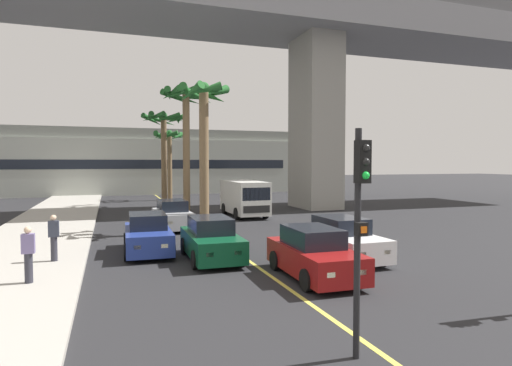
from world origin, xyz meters
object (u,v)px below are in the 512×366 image
(delivery_van, at_px, (244,197))
(palm_tree_near_median, at_px, (169,145))
(car_queue_third, at_px, (211,240))
(palm_tree_farthest_median, at_px, (164,131))
(car_queue_front, at_px, (314,255))
(car_queue_second, at_px, (148,235))
(car_queue_fourth, at_px, (342,240))
(palm_tree_far_median, at_px, (204,121))
(car_queue_fifth, at_px, (173,216))
(palm_tree_mid_median, at_px, (186,114))
(traffic_light_median_near, at_px, (360,211))
(pedestrian_far_along, at_px, (28,253))
(pedestrian_near_crosswalk, at_px, (54,237))

(delivery_van, relative_size, palm_tree_near_median, 0.79)
(palm_tree_near_median, bearing_deg, delivery_van, -77.59)
(car_queue_third, bearing_deg, palm_tree_farthest_median, 88.01)
(car_queue_front, xyz_separation_m, car_queue_second, (-4.58, 5.46, 0.00))
(car_queue_third, relative_size, palm_tree_farthest_median, 0.54)
(car_queue_fourth, relative_size, palm_tree_far_median, 0.54)
(car_queue_third, distance_m, car_queue_fourth, 4.87)
(car_queue_fourth, height_order, delivery_van, delivery_van)
(car_queue_second, relative_size, car_queue_fifth, 1.00)
(palm_tree_near_median, relative_size, palm_tree_mid_median, 0.77)
(traffic_light_median_near, xyz_separation_m, palm_tree_far_median, (0.36, 14.96, 2.98))
(pedestrian_far_along, bearing_deg, traffic_light_median_near, -47.07)
(palm_tree_farthest_median, xyz_separation_m, pedestrian_near_crosswalk, (-6.09, -19.22, -5.12))
(palm_tree_far_median, bearing_deg, pedestrian_near_crosswalk, -140.93)
(traffic_light_median_near, distance_m, palm_tree_farthest_median, 29.14)
(car_queue_second, relative_size, palm_tree_farthest_median, 0.54)
(car_queue_fourth, bearing_deg, pedestrian_near_crosswalk, 166.59)
(car_queue_fifth, height_order, delivery_van, delivery_van)
(car_queue_second, xyz_separation_m, pedestrian_far_along, (-3.63, -3.86, 0.28))
(car_queue_fourth, xyz_separation_m, car_queue_fifth, (-4.95, 9.36, 0.00))
(car_queue_fifth, height_order, pedestrian_far_along, pedestrian_far_along)
(car_queue_front, bearing_deg, pedestrian_near_crosswalk, 150.93)
(palm_tree_far_median, xyz_separation_m, palm_tree_farthest_median, (-0.37, 13.98, 0.42))
(car_queue_fourth, distance_m, palm_tree_mid_median, 17.05)
(car_queue_fifth, xyz_separation_m, palm_tree_near_median, (2.21, 18.09, 4.55))
(delivery_van, distance_m, pedestrian_far_along, 17.48)
(car_queue_second, bearing_deg, palm_tree_far_median, 52.54)
(palm_tree_near_median, height_order, pedestrian_near_crosswalk, palm_tree_near_median)
(car_queue_front, xyz_separation_m, palm_tree_mid_median, (-0.96, 17.56, 6.20))
(car_queue_second, distance_m, traffic_light_median_near, 11.34)
(car_queue_second, bearing_deg, pedestrian_far_along, -133.27)
(car_queue_second, bearing_deg, palm_tree_mid_median, 73.34)
(car_queue_second, xyz_separation_m, palm_tree_far_median, (3.19, 4.16, 4.98))
(palm_tree_mid_median, bearing_deg, pedestrian_far_along, -114.44)
(delivery_van, distance_m, palm_tree_mid_median, 6.97)
(car_queue_third, height_order, car_queue_fifth, same)
(delivery_van, bearing_deg, pedestrian_near_crosswalk, -133.29)
(palm_tree_mid_median, height_order, pedestrian_near_crosswalk, palm_tree_mid_median)
(car_queue_second, xyz_separation_m, pedestrian_near_crosswalk, (-3.28, -1.09, 0.28))
(traffic_light_median_near, xyz_separation_m, palm_tree_mid_median, (0.79, 22.90, 4.21))
(delivery_van, bearing_deg, palm_tree_far_median, -124.14)
(traffic_light_median_near, height_order, palm_tree_farthest_median, palm_tree_farthest_median)
(palm_tree_mid_median, relative_size, pedestrian_far_along, 5.37)
(palm_tree_far_median, bearing_deg, car_queue_front, -81.74)
(pedestrian_near_crosswalk, height_order, pedestrian_far_along, same)
(pedestrian_far_along, bearing_deg, car_queue_front, -11.01)
(car_queue_fourth, height_order, palm_tree_farthest_median, palm_tree_farthest_median)
(car_queue_third, xyz_separation_m, car_queue_fourth, (4.63, -1.51, 0.00))
(palm_tree_mid_median, xyz_separation_m, pedestrian_near_crosswalk, (-6.90, -13.19, -5.93))
(palm_tree_farthest_median, bearing_deg, delivery_van, -62.45)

